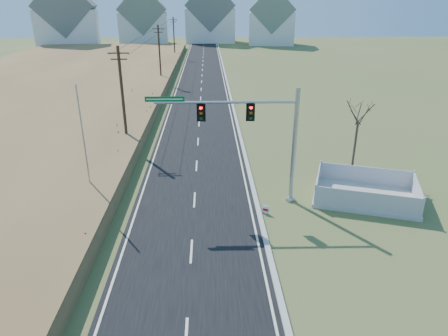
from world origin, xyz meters
TOP-DOWN VIEW (x-y plane):
  - ground at (0.00, 0.00)m, footprint 260.00×260.00m
  - road at (0.00, 50.00)m, footprint 8.00×180.00m
  - curb at (4.15, 50.00)m, footprint 0.30×180.00m
  - reed_marsh at (-24.00, 40.00)m, footprint 38.00×110.00m
  - utility_pole_near at (-6.50, 15.00)m, footprint 1.80×0.26m
  - utility_pole_mid at (-6.50, 45.00)m, footprint 1.80×0.26m
  - utility_pole_far at (-6.50, 75.00)m, footprint 1.80×0.26m
  - condo_nw at (-38.00, 100.00)m, footprint 17.69×13.38m
  - condo_nnw at (-18.00, 108.00)m, footprint 14.93×11.17m
  - condo_n at (2.00, 112.00)m, footprint 15.27×10.20m
  - condo_ne at (20.00, 104.00)m, footprint 14.12×10.51m
  - traffic_signal_mast at (4.60, 3.78)m, footprint 9.64×0.66m
  - fence_enclosure at (11.60, 3.76)m, footprint 7.79×6.44m
  - open_sign at (4.56, 2.00)m, footprint 0.43×0.25m
  - flagpole at (-7.00, 4.49)m, footprint 0.35×0.35m
  - bare_tree at (12.41, 8.73)m, footprint 2.25×2.25m

SIDE VIEW (x-z plane):
  - ground at x=0.00m, z-range 0.00..0.00m
  - road at x=0.00m, z-range 0.00..0.06m
  - curb at x=4.15m, z-range 0.00..0.18m
  - fence_enclosure at x=11.60m, z-range -0.47..1.06m
  - open_sign at x=4.56m, z-range 0.02..0.58m
  - reed_marsh at x=-24.00m, z-range 0.00..1.30m
  - flagpole at x=-7.00m, z-range -0.79..7.07m
  - traffic_signal_mast at x=4.60m, z-range 0.83..8.50m
  - utility_pole_near at x=-6.50m, z-range 0.18..9.18m
  - utility_pole_mid at x=-6.50m, z-range 0.18..9.18m
  - utility_pole_far at x=-6.50m, z-range 0.18..9.18m
  - bare_tree at x=12.41m, z-range 1.82..7.77m
  - condo_ne at x=20.00m, z-range -1.42..15.10m
  - condo_nnw at x=-18.00m, z-range -1.58..15.45m
  - condo_n at x=2.00m, z-range -1.66..16.88m
  - condo_nw at x=-38.00m, z-range -1.82..17.23m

